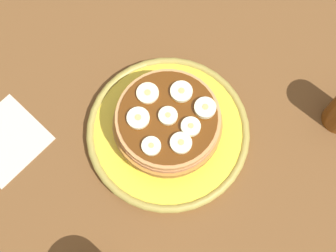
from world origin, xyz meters
The scene contains 12 objects.
ground_plane centered at (0.00, 0.00, -1.50)cm, with size 140.00×140.00×3.00cm, color brown.
plate centered at (0.00, 0.00, 1.16)cm, with size 25.15×25.15×2.14cm.
pancake_stack centered at (-0.02, 0.06, 4.87)cm, with size 16.61×16.74×6.24cm.
banana_slice_0 centered at (0.21, -0.26, 8.26)cm, with size 2.71×2.71×0.86cm.
banana_slice_1 centered at (-1.72, -4.16, 8.20)cm, with size 3.21×3.21×0.75cm.
banana_slice_2 centered at (2.71, 3.40, 8.27)cm, with size 3.05×3.05×0.88cm.
banana_slice_3 centered at (-0.46, 3.54, 8.31)cm, with size 2.77×2.77×0.97cm.
banana_slice_4 centered at (2.21, -3.54, 8.24)cm, with size 3.22×3.22×0.82cm.
banana_slice_5 centered at (-4.13, 0.11, 8.26)cm, with size 3.20×3.20×0.86cm.
banana_slice_6 centered at (4.96, -0.11, 8.25)cm, with size 2.69×2.69×0.85cm.
banana_slice_7 centered at (-3.42, 4.09, 8.34)cm, with size 3.10×3.10×1.03cm.
napkin centered at (12.51, -22.01, 0.15)cm, with size 11.00×11.00×0.30cm, color beige.
Camera 1 is at (19.74, 10.22, 68.51)cm, focal length 49.21 mm.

